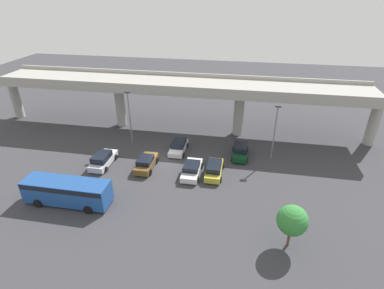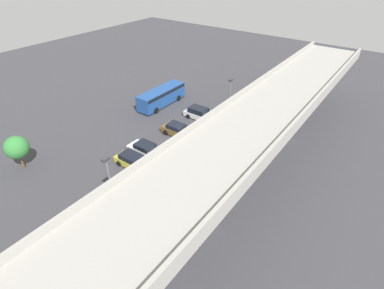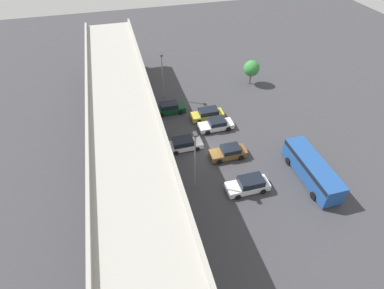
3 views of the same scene
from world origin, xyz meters
TOP-DOWN VIEW (x-y plane):
  - ground_plane at (0.00, 0.00)m, footprint 118.64×118.64m
  - highway_overpass at (0.00, 9.89)m, footprint 56.83×7.41m
  - parked_car_0 at (-6.90, -2.15)m, footprint 2.17×4.78m
  - parked_car_1 at (-1.36, -1.87)m, footprint 2.09×4.52m
  - parked_car_2 at (1.62, 3.04)m, footprint 2.12×4.46m
  - parked_car_3 at (4.41, -2.21)m, footprint 2.17×4.78m
  - parked_car_4 at (7.02, -1.76)m, footprint 2.07×4.66m
  - parked_car_5 at (9.91, 3.18)m, footprint 2.07×4.46m
  - shuttle_bus at (-7.17, -9.67)m, footprint 8.87×2.76m
  - lamp_post_near_aisle at (-5.14, 3.52)m, footprint 0.70×0.35m
  - lamp_post_mid_lot at (13.91, 3.23)m, footprint 0.70×0.35m
  - tree_front_left at (14.60, -11.63)m, footprint 2.59×2.59m

SIDE VIEW (x-z plane):
  - ground_plane at x=0.00m, z-range 0.00..0.00m
  - parked_car_3 at x=4.41m, z-range -0.05..1.42m
  - parked_car_2 at x=1.62m, z-range -0.03..1.47m
  - parked_car_4 at x=7.02m, z-range -0.03..1.50m
  - parked_car_1 at x=-1.36m, z-range -0.04..1.52m
  - parked_car_5 at x=9.91m, z-range -0.04..1.57m
  - parked_car_0 at x=-6.90m, z-range -0.05..1.62m
  - shuttle_bus at x=-7.17m, z-range 0.26..2.86m
  - tree_front_left at x=14.60m, z-range 0.75..4.86m
  - lamp_post_mid_lot at x=13.91m, z-range 0.68..8.03m
  - lamp_post_near_aisle at x=-5.14m, z-range 0.69..8.60m
  - highway_overpass at x=0.00m, z-range 2.58..10.63m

